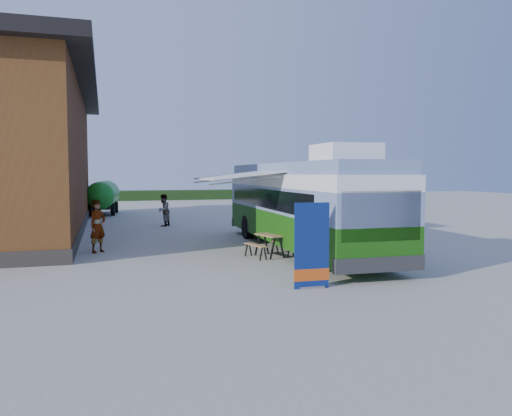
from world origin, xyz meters
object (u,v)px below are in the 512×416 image
object	(u,v)px
person_b	(163,210)
slurry_tanker	(103,195)
bus	(301,202)
person_a	(98,226)
picnic_table	(269,240)
banner	(312,254)

from	to	relation	value
person_b	slurry_tanker	world-z (taller)	slurry_tanker
bus	slurry_tanker	bearing A→B (deg)	112.33
person_a	person_b	xyz separation A→B (m)	(3.32, 8.42, -0.09)
picnic_table	person_b	xyz separation A→B (m)	(-2.39, 11.15, 0.30)
slurry_tanker	person_b	bearing A→B (deg)	-64.85
picnic_table	person_a	world-z (taller)	person_a
banner	person_b	size ratio (longest dim) A/B	1.24
bus	person_a	bearing A→B (deg)	169.76
banner	slurry_tanker	distance (m)	25.54
banner	person_a	world-z (taller)	banner
bus	person_b	size ratio (longest dim) A/B	7.06
picnic_table	person_a	bearing A→B (deg)	140.94
person_b	slurry_tanker	size ratio (longest dim) A/B	0.28
banner	person_b	world-z (taller)	banner
slurry_tanker	picnic_table	bearing A→B (deg)	-68.66
banner	picnic_table	xyz separation A→B (m)	(0.48, 4.82, -0.31)
bus	slurry_tanker	size ratio (longest dim) A/B	1.96
banner	person_b	distance (m)	16.08
picnic_table	person_a	xyz separation A→B (m)	(-5.71, 2.73, 0.39)
bus	banner	world-z (taller)	bus
person_a	banner	bearing A→B (deg)	-99.01
bus	person_a	distance (m)	7.56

